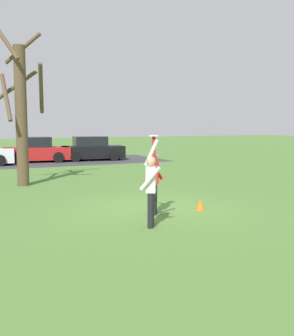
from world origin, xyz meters
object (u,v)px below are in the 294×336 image
at_px(frisbee_disc, 154,136).
at_px(field_cone_orange, 200,204).
at_px(person_defender, 151,185).
at_px(parked_car_black, 92,149).
at_px(bare_tree_tall, 21,109).
at_px(person_catcher, 154,178).
at_px(parked_car_red, 36,151).

height_order(frisbee_disc, field_cone_orange, frisbee_disc).
bearing_deg(person_defender, field_cone_orange, -32.94).
height_order(parked_car_black, bare_tree_tall, bare_tree_tall).
relative_size(parked_car_black, bare_tree_tall, 0.69).
relative_size(person_catcher, parked_car_black, 0.48).
bearing_deg(parked_car_red, bare_tree_tall, -96.11).
height_order(person_catcher, parked_car_black, person_catcher).
bearing_deg(person_catcher, parked_car_black, -162.09).
relative_size(person_catcher, parked_car_red, 0.48).
height_order(frisbee_disc, parked_car_red, frisbee_disc).
bearing_deg(parked_car_black, parked_car_red, -178.59).
bearing_deg(frisbee_disc, parked_car_red, 89.22).
bearing_deg(field_cone_orange, bare_tree_tall, 118.19).
relative_size(person_defender, field_cone_orange, 6.39).
distance_m(parked_car_red, field_cone_orange, 16.74).
bearing_deg(parked_car_black, person_defender, -96.62).
bearing_deg(person_catcher, bare_tree_tall, -130.40).
height_order(person_catcher, field_cone_orange, person_catcher).
xyz_separation_m(frisbee_disc, bare_tree_tall, (-2.17, 6.91, 0.89)).
xyz_separation_m(parked_car_red, field_cone_orange, (1.27, -16.68, -0.57)).
bearing_deg(parked_car_black, field_cone_orange, -90.49).
xyz_separation_m(frisbee_disc, field_cone_orange, (1.50, 0.06, -1.93)).
height_order(parked_car_red, bare_tree_tall, bare_tree_tall).
height_order(person_defender, parked_car_black, person_defender).
distance_m(frisbee_disc, field_cone_orange, 2.45).
distance_m(parked_car_red, bare_tree_tall, 10.37).
distance_m(person_catcher, field_cone_orange, 1.62).
relative_size(frisbee_disc, parked_car_black, 0.06).
xyz_separation_m(parked_car_black, field_cone_orange, (-2.32, -16.29, -0.57)).
bearing_deg(person_catcher, field_cone_orange, 115.44).
relative_size(person_defender, bare_tree_tall, 0.33).
distance_m(person_defender, parked_car_black, 17.86).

